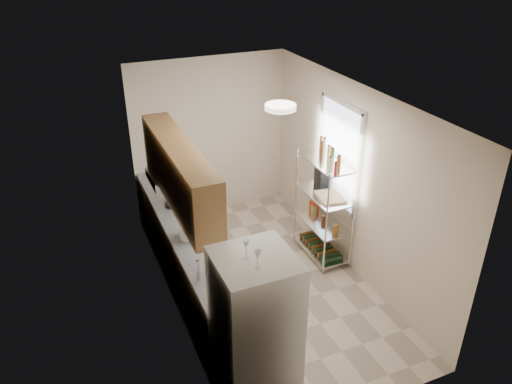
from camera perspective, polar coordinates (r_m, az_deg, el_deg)
room at (r=6.16m, az=1.33°, el=-0.80°), size 2.52×4.42×2.62m
counter_run at (r=6.69m, az=-7.56°, el=-7.00°), size 0.63×3.51×0.90m
upper_cabinets at (r=5.70m, az=-8.74°, el=2.15°), size 0.33×2.20×0.72m
range_hood at (r=6.60m, az=-9.88°, el=1.70°), size 0.50×0.60×0.12m
window at (r=6.86m, az=9.50°, el=4.27°), size 0.06×1.00×1.46m
bakers_rack at (r=6.90m, az=7.91°, el=0.47°), size 0.45×0.90×1.73m
ceiling_dome at (r=5.40m, az=2.81°, el=9.69°), size 0.34×0.34×0.05m
refrigerator at (r=4.91m, az=-0.11°, el=-15.80°), size 0.71×0.71×1.72m
wine_glass_a at (r=4.19m, az=0.17°, el=-7.70°), size 0.06×0.06×0.18m
wine_glass_b at (r=4.31m, az=-1.17°, el=-6.54°), size 0.06×0.06×0.18m
rice_cooker at (r=6.15m, az=-7.48°, el=-4.22°), size 0.28×0.28×0.22m
frying_pan_large at (r=6.91m, az=-9.26°, el=-1.33°), size 0.33×0.33×0.05m
frying_pan_small at (r=6.97m, az=-9.13°, el=-1.06°), size 0.28×0.28×0.05m
cutting_board at (r=6.86m, az=8.46°, el=-0.56°), size 0.38×0.46×0.03m
espresso_machine at (r=7.14m, az=7.66°, el=1.92°), size 0.21×0.28×0.30m
storage_bag at (r=7.40m, az=6.69°, el=-1.61°), size 0.10×0.14×0.15m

